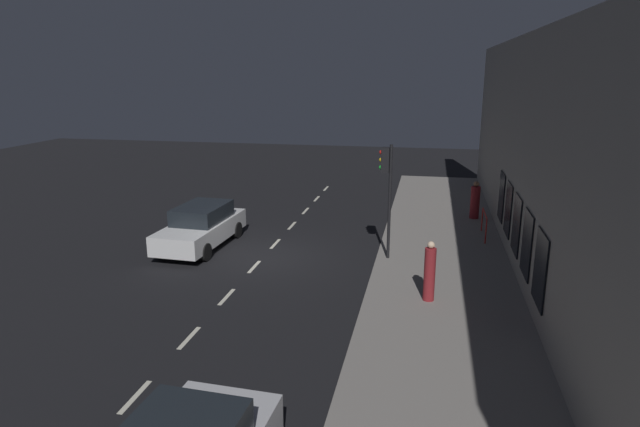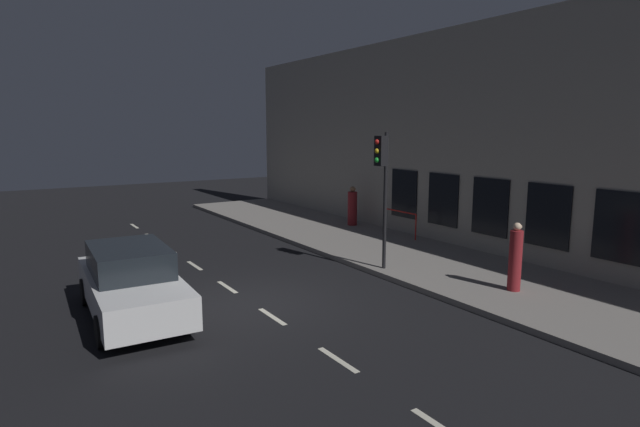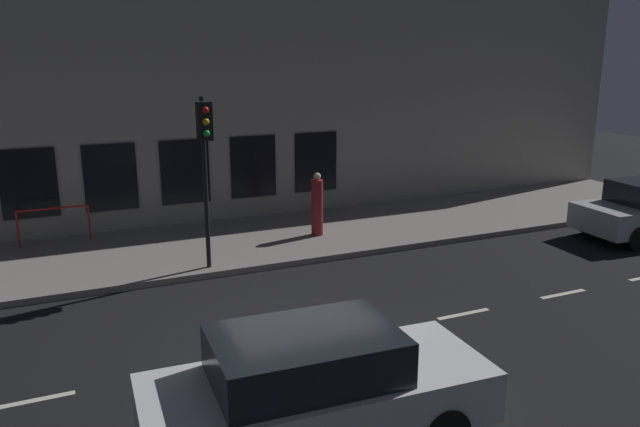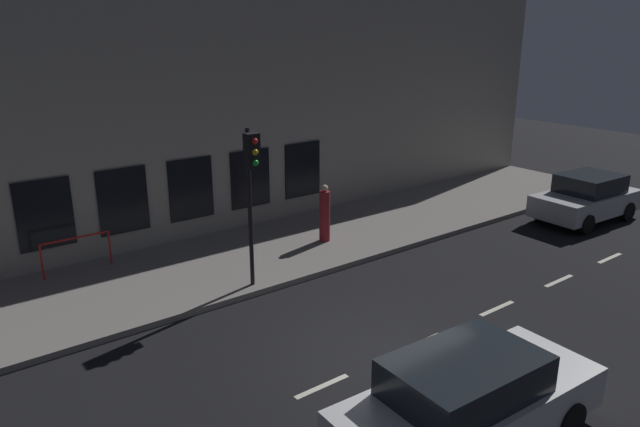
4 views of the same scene
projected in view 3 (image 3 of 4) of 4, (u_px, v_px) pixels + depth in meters
name	position (u px, v px, depth m)	size (l,w,h in m)	color
ground_plane	(295.00, 348.00, 10.90)	(60.00, 60.00, 0.00)	black
sidewalk	(207.00, 246.00, 16.41)	(4.50, 32.00, 0.15)	gray
building_facade	(179.00, 97.00, 17.73)	(0.65, 32.00, 7.61)	gray
lane_centre_line	(346.00, 338.00, 11.29)	(0.12, 27.20, 0.01)	beige
traffic_light	(205.00, 144.00, 13.75)	(0.45, 0.32, 3.94)	black
parked_car_0	(315.00, 388.00, 8.10)	(2.05, 4.65, 1.58)	silver
pedestrian_0	(317.00, 206.00, 16.98)	(0.43, 0.43, 1.74)	maroon
red_railing	(53.00, 218.00, 16.20)	(0.05, 1.77, 0.97)	red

